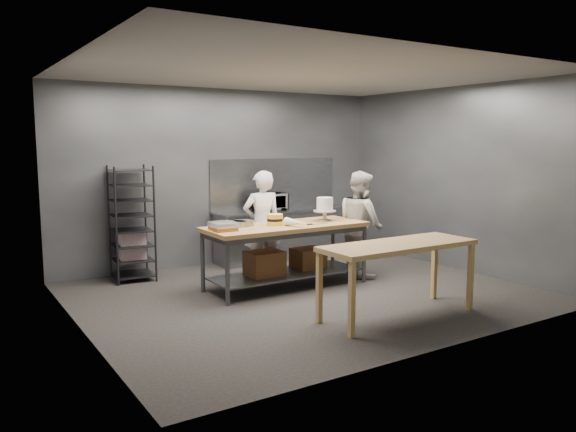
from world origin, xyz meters
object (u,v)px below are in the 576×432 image
at_px(near_counter, 398,250).
at_px(chef_behind, 262,225).
at_px(work_table, 285,248).
at_px(microwave, 270,202).
at_px(layer_cake, 275,220).
at_px(speed_rack, 132,224).
at_px(chef_right, 360,223).
at_px(frosted_cake_stand, 325,206).

height_order(near_counter, chef_behind, chef_behind).
distance_m(work_table, microwave, 1.94).
distance_m(work_table, layer_cake, 0.46).
bearing_deg(near_counter, work_table, 102.15).
bearing_deg(work_table, speed_rack, 136.62).
height_order(work_table, chef_behind, chef_behind).
bearing_deg(work_table, chef_right, 0.15).
bearing_deg(microwave, work_table, -114.18).
relative_size(speed_rack, microwave, 3.23).
distance_m(chef_behind, chef_right, 1.56).
bearing_deg(frosted_cake_stand, speed_rack, 146.04).
relative_size(speed_rack, chef_behind, 1.05).
bearing_deg(chef_right, chef_behind, 75.67).
height_order(work_table, chef_right, chef_right).
xyz_separation_m(speed_rack, microwave, (2.50, 0.08, 0.19)).
relative_size(work_table, speed_rack, 1.37).
relative_size(work_table, chef_right, 1.45).
bearing_deg(microwave, frosted_cake_stand, -92.25).
bearing_deg(layer_cake, microwave, 61.25).
xyz_separation_m(speed_rack, chef_behind, (1.71, -1.01, -0.02)).
bearing_deg(work_table, microwave, 65.82).
xyz_separation_m(near_counter, speed_rack, (-2.14, 3.54, 0.04)).
height_order(chef_right, microwave, chef_right).
relative_size(near_counter, frosted_cake_stand, 5.64).
bearing_deg(microwave, layer_cake, -118.75).
bearing_deg(work_table, near_counter, -77.85).
xyz_separation_m(near_counter, chef_right, (1.00, 1.91, 0.01)).
relative_size(microwave, layer_cake, 2.37).
xyz_separation_m(chef_behind, microwave, (0.79, 1.09, 0.22)).
height_order(near_counter, chef_right, chef_right).
xyz_separation_m(work_table, chef_behind, (-0.02, 0.63, 0.26)).
bearing_deg(frosted_cake_stand, work_table, 179.75).
xyz_separation_m(chef_behind, chef_right, (1.43, -0.63, -0.01)).
bearing_deg(frosted_cake_stand, layer_cake, 178.77).
bearing_deg(chef_behind, frosted_cake_stand, 147.60).
xyz_separation_m(near_counter, chef_behind, (-0.43, 2.54, 0.02)).
bearing_deg(microwave, speed_rack, -178.17).
distance_m(work_table, speed_rack, 2.40).
bearing_deg(speed_rack, chef_behind, -30.42).
height_order(work_table, near_counter, work_table).
relative_size(near_counter, microwave, 3.69).
height_order(speed_rack, chef_behind, speed_rack).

